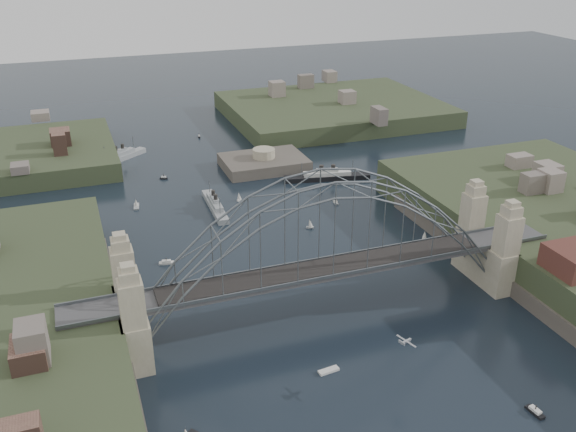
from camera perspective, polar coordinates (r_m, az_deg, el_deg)
The scene contains 19 objects.
ground at distance 107.07m, azimuth 3.33°, elevation -8.68°, with size 500.00×500.00×0.00m, color black.
bridge at distance 100.83m, azimuth 3.51°, elevation -2.82°, with size 84.00×13.80×24.60m.
headland_nw at distance 187.07m, azimuth -24.72°, elevation 4.21°, with size 60.00×45.00×9.00m, color #323E24.
headland_ne at distance 218.17m, azimuth 4.13°, elevation 9.19°, with size 70.00×55.00×9.50m, color #323E24.
fort_island at distance 169.91m, azimuth -2.20°, elevation 4.30°, with size 22.00×16.00×9.40m.
naval_cruiser_near at distance 145.00m, azimuth -6.68°, elevation 0.95°, with size 2.95×18.52×5.54m.
naval_cruiser_far at distance 181.34m, azimuth -15.04°, elevation 5.21°, with size 15.51×12.72×5.97m.
ocean_liner at distance 161.53m, azimuth 3.58°, elevation 3.61°, with size 22.29×7.50×5.44m.
aeroplane at distance 89.17m, azimuth 10.64°, elevation -11.19°, with size 1.99×3.48×0.52m.
small_boat_a at distance 123.18m, azimuth -11.02°, elevation -4.18°, with size 2.94×1.45×1.43m.
small_boat_b at distance 134.69m, azimuth 2.03°, elevation -0.74°, with size 1.66×1.41×2.38m.
small_boat_c at distance 94.18m, azimuth 3.72°, elevation -13.90°, with size 3.26×1.40×0.45m.
small_boat_d at distance 147.40m, azimuth 4.36°, elevation 1.47°, with size 1.13×2.38×2.38m.
small_boat_e at distance 149.20m, azimuth -13.67°, elevation 1.02°, with size 1.66×3.64×2.38m.
small_boat_f at distance 148.85m, azimuth -4.49°, elevation 1.78°, with size 1.58×1.59×2.38m.
small_boat_g at distance 93.34m, azimuth 21.60°, elevation -16.24°, with size 1.25×2.90×1.43m.
small_boat_h at distance 165.01m, azimuth -11.27°, elevation 3.42°, with size 2.07×1.35×1.43m.
small_boat_i at distance 132.67m, azimuth 12.34°, elevation -1.81°, with size 1.73×2.25×2.38m.
small_boat_k at distance 197.34m, azimuth -8.11°, elevation 7.19°, with size 0.74×1.79×1.43m.
Camera 1 is at (-36.32, -81.77, 58.80)m, focal length 38.99 mm.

